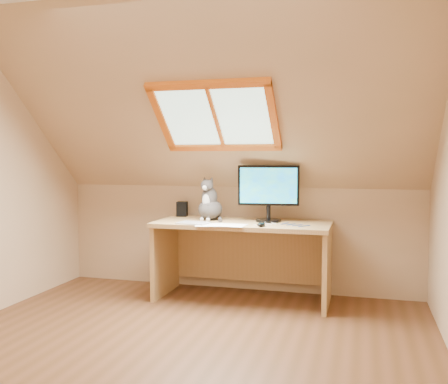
% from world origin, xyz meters
% --- Properties ---
extents(ground, '(3.50, 3.50, 0.00)m').
position_xyz_m(ground, '(0.00, 0.00, 0.00)').
color(ground, brown).
rests_on(ground, ground).
extents(room_shell, '(3.52, 3.52, 2.41)m').
position_xyz_m(room_shell, '(0.00, -0.09, 1.43)').
color(room_shell, tan).
rests_on(room_shell, ground).
extents(desk, '(1.56, 0.68, 0.71)m').
position_xyz_m(desk, '(0.15, 1.45, 0.49)').
color(desk, tan).
rests_on(desk, ground).
extents(monitor, '(0.55, 0.23, 0.50)m').
position_xyz_m(monitor, '(0.37, 1.45, 1.00)').
color(monitor, black).
rests_on(monitor, desk).
extents(cat, '(0.27, 0.30, 0.41)m').
position_xyz_m(cat, '(-0.18, 1.44, 0.86)').
color(cat, '#494441').
rests_on(cat, desk).
extents(desk_speaker, '(0.11, 0.11, 0.14)m').
position_xyz_m(desk_speaker, '(-0.52, 1.63, 0.78)').
color(desk_speaker, black).
rests_on(desk_speaker, desk).
extents(graphics_tablet, '(0.29, 0.23, 0.01)m').
position_xyz_m(graphics_tablet, '(-0.24, 1.14, 0.72)').
color(graphics_tablet, '#B2B2B7').
rests_on(graphics_tablet, desk).
extents(mouse, '(0.08, 0.12, 0.03)m').
position_xyz_m(mouse, '(0.37, 1.12, 0.73)').
color(mouse, black).
rests_on(mouse, desk).
extents(papers, '(0.33, 0.27, 0.00)m').
position_xyz_m(papers, '(0.04, 1.12, 0.71)').
color(papers, white).
rests_on(papers, desk).
extents(cables, '(0.51, 0.26, 0.01)m').
position_xyz_m(cables, '(0.53, 1.26, 0.71)').
color(cables, silver).
rests_on(cables, desk).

